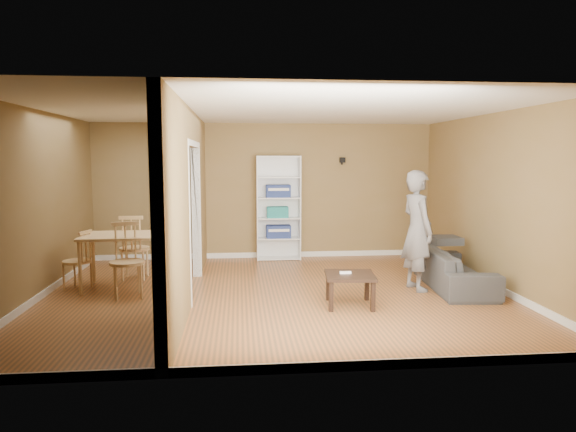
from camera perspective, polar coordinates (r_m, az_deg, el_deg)
The scene contains 15 objects.
room_shell at distance 7.21m, azimuth -1.43°, elevation 1.39°, with size 6.50×6.50×6.50m.
partition at distance 7.22m, azimuth -10.97°, elevation 1.28°, with size 0.22×5.50×2.60m, color olive, non-canonical shape.
wall_speaker at distance 10.05m, azimuth 6.07°, elevation 6.21°, with size 0.10×0.10×0.10m, color black.
sofa at distance 8.12m, azimuth 17.97°, elevation -5.00°, with size 0.83×1.94×0.74m, color #2C2C2E.
person at distance 7.73m, azimuth 14.21°, elevation -0.44°, with size 0.59×0.75×2.07m, color slate.
bookshelf at distance 9.84m, azimuth -1.09°, elevation 0.94°, with size 0.83×0.37×1.98m.
paper_box_navy_a at distance 9.85m, azimuth -1.07°, elevation -1.73°, with size 0.46×0.30×0.24m, color navy.
paper_box_teal at distance 9.80m, azimuth -1.17°, elevation 0.43°, with size 0.40×0.26×0.21m, color #1B7865.
paper_box_navy_b at distance 9.77m, azimuth -1.11°, elevation 2.79°, with size 0.46×0.30×0.23m, color navy.
coffee_table at distance 6.82m, azimuth 6.89°, elevation -6.96°, with size 0.64×0.64×0.42m.
game_controller at distance 6.83m, azimuth 6.39°, elevation -6.26°, with size 0.15×0.04×0.03m, color white.
dining_table at distance 7.99m, azimuth -17.38°, elevation -2.51°, with size 1.30×0.87×0.81m.
chair_left at distance 8.23m, azimuth -22.41°, elevation -4.51°, with size 0.40×0.40×0.88m, color tan, non-canonical shape.
chair_near at distance 7.49m, azimuth -17.45°, elevation -4.72°, with size 0.48×0.48×1.05m, color tan, non-canonical shape.
chair_far at distance 8.60m, azimuth -16.69°, elevation -3.29°, with size 0.48×0.48×1.04m, color tan, non-canonical shape.
Camera 1 is at (-0.51, -7.16, 1.93)m, focal length 32.00 mm.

